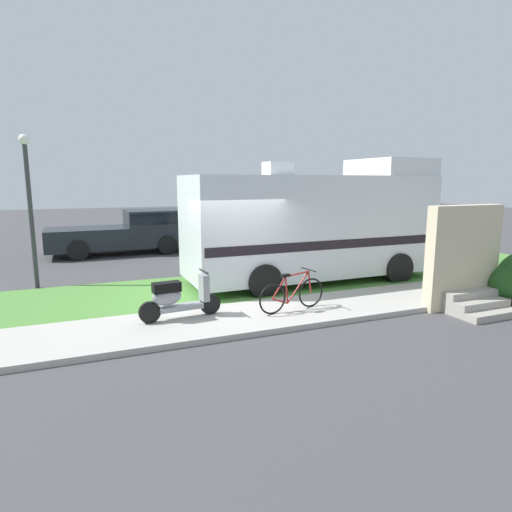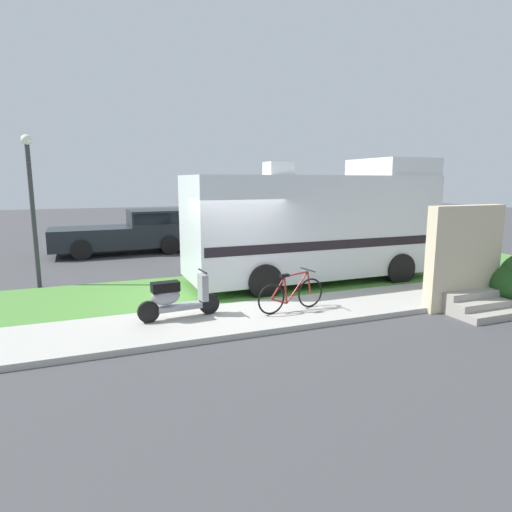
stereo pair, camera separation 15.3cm
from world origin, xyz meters
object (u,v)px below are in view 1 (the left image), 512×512
Objects in this scene: bicycle at (292,294)px; motorhome_rv at (314,224)px; scooter at (177,297)px; bottle_green at (447,282)px; street_lamp_post at (29,197)px; pickup_truck_far at (133,230)px; pickup_truck_near at (244,232)px.

motorhome_rv is at bearing 52.43° from bicycle.
scooter is 2.48m from bicycle.
bottle_green is 11.49m from street_lamp_post.
pickup_truck_far is at bearing 120.41° from motorhome_rv.
motorhome_rv is at bearing 141.36° from bottle_green.
motorhome_rv is 30.82× the size of bottle_green.
scooter reaches higher than bottle_green.
motorhome_rv is at bearing 26.90° from scooter.
street_lamp_post is at bearing 163.66° from motorhome_rv.
bicycle is at bearing -77.38° from pickup_truck_far.
pickup_truck_near is 4.70m from pickup_truck_far.
bicycle is 0.30× the size of pickup_truck_far.
pickup_truck_near is 7.57m from street_lamp_post.
scooter is 5.72m from street_lamp_post.
motorhome_rv is 4.26× the size of bicycle.
motorhome_rv reaches higher than pickup_truck_far.
bicycle is 7.45m from pickup_truck_near.
pickup_truck_near is 0.91× the size of pickup_truck_far.
pickup_truck_near is (1.59, 7.26, 0.49)m from bicycle.
bottle_green is (7.13, -9.58, -0.72)m from pickup_truck_far.
pickup_truck_far is at bearing 88.70° from scooter.
pickup_truck_near is 21.67× the size of bottle_green.
scooter is 7.99m from pickup_truck_near.
motorhome_rv is 1.74× the size of street_lamp_post.
pickup_truck_far is (-3.83, 2.72, -0.05)m from pickup_truck_near.
street_lamp_post reaches higher than pickup_truck_far.
street_lamp_post reaches higher than pickup_truck_near.
street_lamp_post is (-2.98, 4.48, 1.95)m from scooter.
street_lamp_post is at bearing -161.16° from pickup_truck_near.
bottle_green is at bearing -23.39° from street_lamp_post.
pickup_truck_near is at bearing 115.74° from bottle_green.
bicycle is 0.33× the size of pickup_truck_near.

